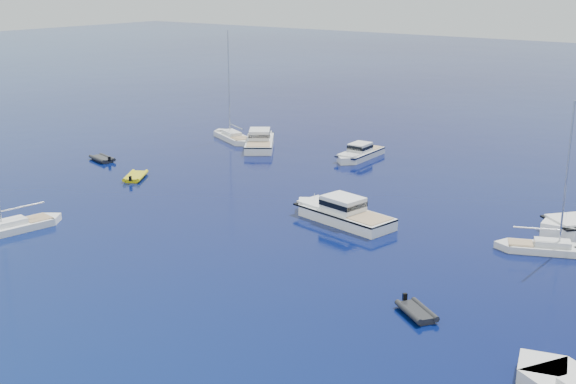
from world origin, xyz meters
name	(u,v)px	position (x,y,z in m)	size (l,w,h in m)	color
ground	(28,308)	(0.00, 0.00, 0.00)	(400.00, 400.00, 0.00)	navy
motor_cruiser_centre	(341,221)	(6.09, 24.92, 0.00)	(3.13, 10.21, 2.68)	white
motor_cruiser_far_l	(260,147)	(-16.06, 41.94, 0.00)	(3.08, 10.06, 2.64)	silver
motor_cruiser_horizon	(359,158)	(-3.93, 43.96, 0.00)	(2.46, 8.05, 2.11)	silver
sailboat_fore	(13,231)	(-12.96, 7.65, 0.00)	(2.22, 8.53, 12.54)	white
sailboat_centre	(547,252)	(21.70, 27.96, 0.00)	(2.01, 7.74, 11.38)	silver
sailboat_far_l	(233,140)	(-20.95, 42.89, 0.00)	(2.36, 9.09, 13.36)	white
tender_yellow	(136,179)	(-16.99, 23.85, 0.00)	(2.03, 3.71, 0.95)	#CABF0B
tender_grey_near	(416,315)	(19.03, 13.04, 0.00)	(1.71, 3.00, 0.95)	black
tender_grey_far	(102,161)	(-25.30, 26.65, 0.00)	(1.88, 3.38, 0.95)	black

